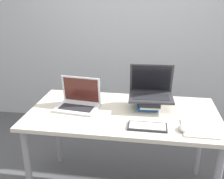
% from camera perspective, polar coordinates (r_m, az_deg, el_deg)
% --- Properties ---
extents(wall_back, '(8.00, 0.05, 2.70)m').
position_cam_1_polar(wall_back, '(3.27, 5.38, 15.06)').
color(wall_back, silver).
rests_on(wall_back, ground_plane).
extents(desk, '(1.48, 0.78, 0.77)m').
position_cam_1_polar(desk, '(2.10, 2.40, -6.85)').
color(desk, beige).
rests_on(desk, ground_plane).
extents(laptop_left, '(0.35, 0.27, 0.24)m').
position_cam_1_polar(laptop_left, '(2.14, -7.33, -2.66)').
color(laptop_left, silver).
rests_on(laptop_left, desk).
extents(book_stack, '(0.19, 0.26, 0.09)m').
position_cam_1_polar(book_stack, '(2.13, 7.97, -2.88)').
color(book_stack, '#235693').
rests_on(book_stack, desk).
extents(laptop_on_books, '(0.36, 0.27, 0.26)m').
position_cam_1_polar(laptop_on_books, '(2.13, 8.49, -0.26)').
color(laptop_on_books, '#333338').
rests_on(laptop_on_books, book_stack).
extents(wireless_keyboard, '(0.27, 0.13, 0.01)m').
position_cam_1_polar(wireless_keyboard, '(1.85, 7.70, -8.00)').
color(wireless_keyboard, '#28282D').
rests_on(wireless_keyboard, desk).
extents(mouse, '(0.07, 0.11, 0.03)m').
position_cam_1_polar(mouse, '(1.85, 15.27, -8.15)').
color(mouse, '#B2B2B7').
rests_on(mouse, desk).
extents(notepad, '(0.23, 0.26, 0.01)m').
position_cam_1_polar(notepad, '(1.91, 18.51, -8.05)').
color(notepad, white).
rests_on(notepad, desk).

